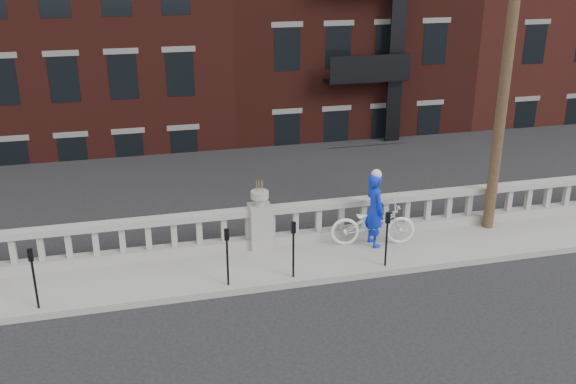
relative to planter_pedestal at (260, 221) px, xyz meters
name	(u,v)px	position (x,y,z in m)	size (l,w,h in m)	color
ground	(302,336)	(0.00, -3.95, -0.83)	(120.00, 120.00, 0.00)	black
sidewalk	(269,265)	(0.00, -0.95, -0.76)	(32.00, 2.20, 0.15)	#9A978F
balustrade	(260,228)	(0.00, 0.00, -0.19)	(28.00, 0.34, 1.03)	#9A978F
planter_pedestal	(260,221)	(0.00, 0.00, 0.00)	(0.55, 0.55, 1.76)	#9A978F
lower_level	(192,45)	(0.56, 19.09, 1.80)	(80.00, 44.00, 20.80)	#605E59
utility_pole	(510,34)	(6.20, -0.35, 4.41)	(1.60, 0.28, 10.00)	#422D1E
parking_meter_b	(33,272)	(-5.12, -1.80, 0.17)	(0.10, 0.09, 1.36)	black
parking_meter_c	(227,251)	(-1.12, -1.80, 0.17)	(0.10, 0.09, 1.36)	black
parking_meter_d	(293,243)	(0.38, -1.80, 0.17)	(0.10, 0.09, 1.36)	black
parking_meter_e	(387,233)	(2.63, -1.80, 0.17)	(0.10, 0.09, 1.36)	black
bicycle	(373,223)	(2.78, -0.59, -0.12)	(0.74, 2.13, 1.12)	white
cyclist	(375,210)	(2.79, -0.63, 0.27)	(0.69, 0.45, 1.90)	#0D27CC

